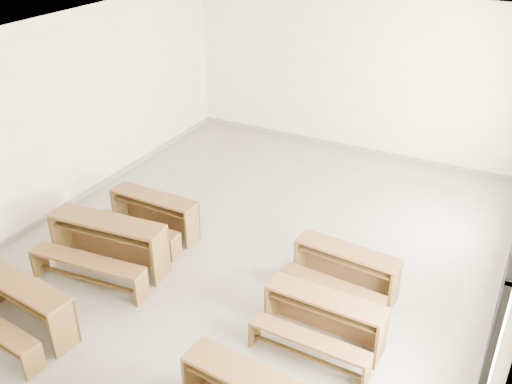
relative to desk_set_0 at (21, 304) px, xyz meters
The scene contains 6 objects.
room 3.85m from the desk_set_0, 57.77° to the left, with size 8.50×8.50×3.20m.
desk_set_0 is the anchor object (origin of this frame).
desk_set_1 1.51m from the desk_set_0, 87.22° to the left, with size 1.80×1.06×0.78m.
desk_set_2 2.57m from the desk_set_0, 88.14° to the left, with size 1.48×0.79×0.66m.
desk_set_4 3.69m from the desk_set_0, 24.07° to the left, with size 1.48×0.80×0.65m.
desk_set_5 4.16m from the desk_set_0, 38.36° to the left, with size 1.48×0.85×0.64m.
Camera 1 is at (3.36, -6.43, 4.92)m, focal length 40.00 mm.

